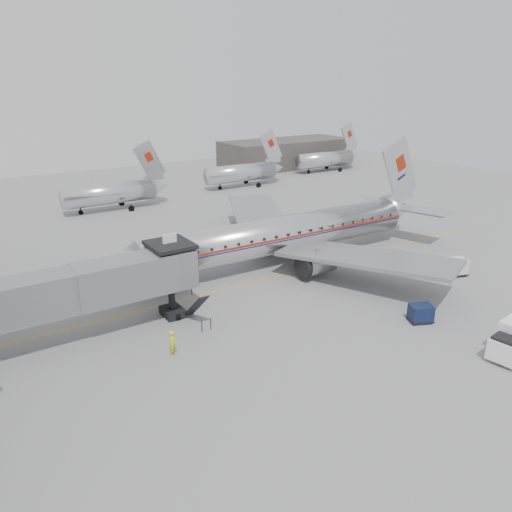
{
  "coord_description": "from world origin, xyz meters",
  "views": [
    {
      "loc": [
        -24.56,
        -32.16,
        18.95
      ],
      "look_at": [
        -0.01,
        4.79,
        3.2
      ],
      "focal_mm": 35.0,
      "sensor_mm": 36.0,
      "label": 1
    }
  ],
  "objects_px": {
    "baggage_cart_white": "(455,267)",
    "ramp_worker": "(173,343)",
    "baggage_cart_navy": "(421,313)",
    "airliner": "(287,234)"
  },
  "relations": [
    {
      "from": "baggage_cart_navy",
      "to": "baggage_cart_white",
      "type": "height_order",
      "value": "baggage_cart_white"
    },
    {
      "from": "baggage_cart_white",
      "to": "ramp_worker",
      "type": "relative_size",
      "value": 1.33
    },
    {
      "from": "airliner",
      "to": "ramp_worker",
      "type": "relative_size",
      "value": 20.22
    },
    {
      "from": "airliner",
      "to": "baggage_cart_white",
      "type": "xyz_separation_m",
      "value": [
        11.91,
        -12.8,
        -2.26
      ]
    },
    {
      "from": "baggage_cart_white",
      "to": "ramp_worker",
      "type": "distance_m",
      "value": 30.74
    },
    {
      "from": "airliner",
      "to": "baggage_cart_navy",
      "type": "bearing_deg",
      "value": -87.23
    },
    {
      "from": "airliner",
      "to": "baggage_cart_navy",
      "type": "distance_m",
      "value": 17.92
    },
    {
      "from": "baggage_cart_navy",
      "to": "ramp_worker",
      "type": "relative_size",
      "value": 1.16
    },
    {
      "from": "baggage_cart_navy",
      "to": "airliner",
      "type": "bearing_deg",
      "value": 115.58
    },
    {
      "from": "airliner",
      "to": "baggage_cart_white",
      "type": "distance_m",
      "value": 17.63
    }
  ]
}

